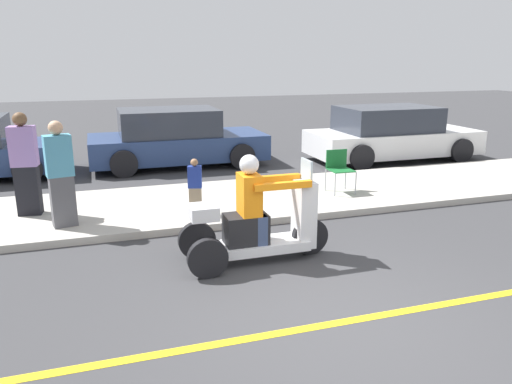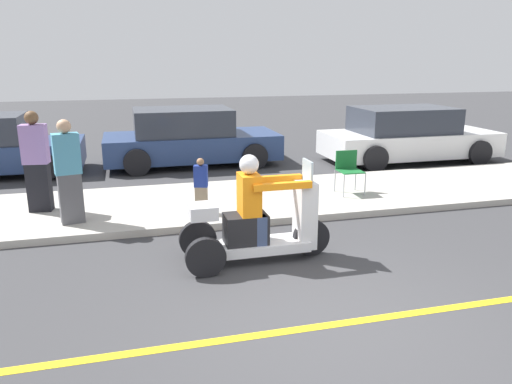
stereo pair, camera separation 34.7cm
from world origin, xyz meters
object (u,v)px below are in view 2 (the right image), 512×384
object	(u,v)px
parked_car_lot_far	(189,138)
parked_car_lot_center	(407,136)
motorcycle_trike	(257,223)
folding_chair_curbside	(348,167)
spectator_with_child	(201,187)
spectator_near_curb	(69,174)
spectator_far_back	(37,164)

from	to	relation	value
parked_car_lot_far	parked_car_lot_center	xyz separation A→B (m)	(5.66, -1.04, -0.00)
motorcycle_trike	folding_chair_curbside	world-z (taller)	motorcycle_trike
parked_car_lot_far	motorcycle_trike	bearing A→B (deg)	-89.42
motorcycle_trike	spectator_with_child	size ratio (longest dim) A/B	2.16
parked_car_lot_far	parked_car_lot_center	size ratio (longest dim) A/B	0.96
spectator_near_curb	spectator_with_child	xyz separation A→B (m)	(2.09, -0.04, -0.34)
spectator_near_curb	spectator_with_child	world-z (taller)	spectator_near_curb
motorcycle_trike	parked_car_lot_center	bearing A→B (deg)	44.67
motorcycle_trike	spectator_with_child	bearing A→B (deg)	103.30
folding_chair_curbside	parked_car_lot_far	bearing A→B (deg)	122.90
motorcycle_trike	spectator_with_child	world-z (taller)	motorcycle_trike
motorcycle_trike	spectator_with_child	xyz separation A→B (m)	(-0.46, 1.96, 0.05)
motorcycle_trike	parked_car_lot_far	xyz separation A→B (m)	(-0.07, 6.58, 0.15)
motorcycle_trike	folding_chair_curbside	xyz separation A→B (m)	(2.53, 2.57, 0.09)
parked_car_lot_center	spectator_near_curb	bearing A→B (deg)	-156.60
spectator_near_curb	folding_chair_curbside	xyz separation A→B (m)	(5.08, 0.56, -0.30)
spectator_near_curb	parked_car_lot_center	xyz separation A→B (m)	(8.15, 3.53, -0.24)
folding_chair_curbside	parked_car_lot_center	size ratio (longest dim) A/B	0.18
motorcycle_trike	spectator_far_back	xyz separation A→B (m)	(-3.14, 2.82, 0.42)
spectator_with_child	folding_chair_curbside	bearing A→B (deg)	11.38
spectator_near_curb	spectator_far_back	xyz separation A→B (m)	(-0.58, 0.82, 0.03)
spectator_near_curb	parked_car_lot_center	bearing A→B (deg)	23.40
spectator_far_back	parked_car_lot_center	bearing A→B (deg)	17.22
motorcycle_trike	parked_car_lot_far	world-z (taller)	motorcycle_trike
spectator_near_curb	parked_car_lot_far	bearing A→B (deg)	61.42
motorcycle_trike	parked_car_lot_far	size ratio (longest dim) A/B	0.47
spectator_with_child	parked_car_lot_far	xyz separation A→B (m)	(0.40, 4.61, 0.10)
motorcycle_trike	spectator_far_back	world-z (taller)	spectator_far_back
spectator_far_back	parked_car_lot_far	bearing A→B (deg)	50.66
folding_chair_curbside	spectator_near_curb	bearing A→B (deg)	-173.68
spectator_far_back	parked_car_lot_far	world-z (taller)	spectator_far_back
spectator_far_back	folding_chair_curbside	xyz separation A→B (m)	(5.67, -0.26, -0.33)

